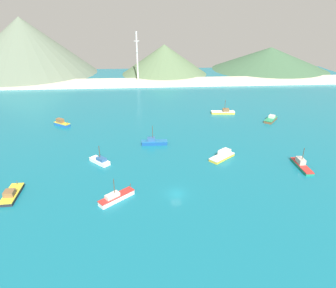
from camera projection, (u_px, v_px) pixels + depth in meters
name	position (u px, v px, depth m)	size (l,w,h in m)	color
ground	(167.00, 144.00, 99.39)	(260.00, 280.00, 0.50)	#146B7F
fishing_boat_0	(12.00, 194.00, 70.57)	(3.40, 8.98, 2.23)	#232328
fishing_boat_1	(100.00, 161.00, 86.05)	(6.60, 6.55, 5.54)	silver
fishing_boat_2	(154.00, 142.00, 98.12)	(8.58, 2.43, 6.65)	#14478C
fishing_boat_3	(116.00, 197.00, 69.18)	(8.31, 7.46, 5.85)	silver
fishing_boat_4	(223.00, 155.00, 88.99)	(8.77, 7.91, 2.46)	gold
fishing_boat_6	(301.00, 165.00, 83.86)	(2.45, 9.83, 5.86)	#198466
fishing_boat_7	(62.00, 123.00, 113.79)	(6.80, 5.75, 2.79)	#1E5BA8
fishing_boat_8	(271.00, 119.00, 118.96)	(7.50, 8.29, 2.19)	brown
fishing_boat_9	(223.00, 112.00, 127.45)	(10.20, 3.59, 5.96)	gold
beach_strip	(157.00, 82.00, 180.22)	(247.00, 22.02, 1.20)	beige
hill_west	(24.00, 46.00, 200.05)	(93.80, 93.80, 36.94)	#60705B
hill_central	(164.00, 59.00, 203.93)	(58.64, 58.64, 19.55)	#56704C
hill_east	(270.00, 58.00, 218.82)	(83.90, 83.90, 16.03)	#3D6042
radio_tower	(137.00, 57.00, 175.81)	(2.95, 2.36, 29.54)	silver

